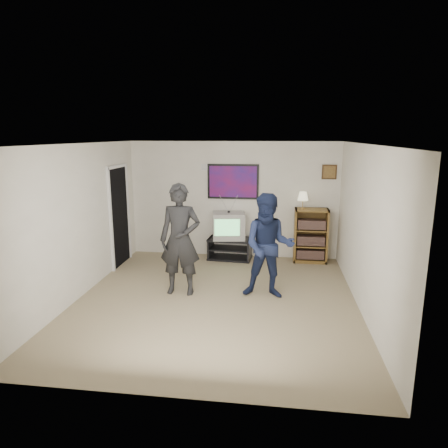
% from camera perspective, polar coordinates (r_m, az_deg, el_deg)
% --- Properties ---
extents(room_shell, '(4.51, 5.00, 2.51)m').
position_cam_1_polar(room_shell, '(6.56, -0.75, 0.47)').
color(room_shell, brown).
rests_on(room_shell, ground).
extents(media_stand, '(0.96, 0.58, 0.46)m').
position_cam_1_polar(media_stand, '(8.63, 0.85, -3.52)').
color(media_stand, black).
rests_on(media_stand, room_shell).
extents(crt_television, '(0.74, 0.66, 0.56)m').
position_cam_1_polar(crt_television, '(8.50, 0.68, -0.21)').
color(crt_television, '#9D9C98').
rests_on(crt_television, media_stand).
extents(bookshelf, '(0.69, 0.39, 1.13)m').
position_cam_1_polar(bookshelf, '(8.57, 12.28, -1.60)').
color(bookshelf, brown).
rests_on(bookshelf, room_shell).
extents(table_lamp, '(0.22, 0.22, 0.36)m').
position_cam_1_polar(table_lamp, '(8.37, 11.19, 3.32)').
color(table_lamp, beige).
rests_on(table_lamp, bookshelf).
extents(person_tall, '(0.69, 0.45, 1.87)m').
position_cam_1_polar(person_tall, '(6.66, -6.27, -2.23)').
color(person_tall, black).
rests_on(person_tall, room_shell).
extents(person_short, '(0.86, 0.68, 1.73)m').
position_cam_1_polar(person_short, '(6.52, 6.40, -3.19)').
color(person_short, '#161F3E').
rests_on(person_short, room_shell).
extents(controller_left, '(0.05, 0.12, 0.03)m').
position_cam_1_polar(controller_left, '(6.77, -5.72, -0.30)').
color(controller_left, white).
rests_on(controller_left, person_tall).
extents(controller_right, '(0.06, 0.12, 0.03)m').
position_cam_1_polar(controller_right, '(6.65, 6.69, -1.04)').
color(controller_right, white).
rests_on(controller_right, person_short).
extents(poster, '(1.10, 0.03, 0.75)m').
position_cam_1_polar(poster, '(8.58, 1.30, 6.07)').
color(poster, black).
rests_on(poster, room_shell).
extents(air_vent, '(0.28, 0.02, 0.14)m').
position_cam_1_polar(air_vent, '(8.63, -2.36, 8.11)').
color(air_vent, white).
rests_on(air_vent, room_shell).
extents(small_picture, '(0.30, 0.03, 0.30)m').
position_cam_1_polar(small_picture, '(8.58, 14.81, 7.20)').
color(small_picture, '#352311').
rests_on(small_picture, room_shell).
extents(doorway, '(0.03, 0.85, 2.00)m').
position_cam_1_polar(doorway, '(8.39, -14.76, 1.01)').
color(doorway, black).
rests_on(doorway, room_shell).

